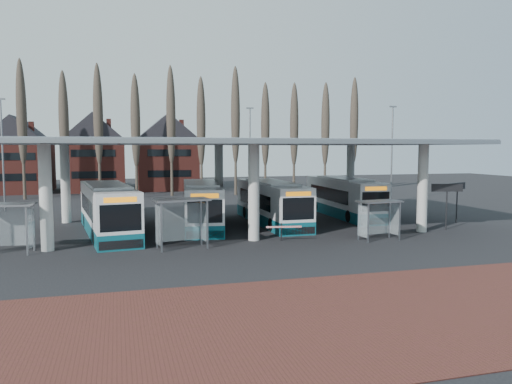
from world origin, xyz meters
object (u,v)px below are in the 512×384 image
object	(u,v)px
shelter_0	(6,217)
shelter_2	(378,211)
bus_0	(108,210)
shelter_1	(181,212)
bus_3	(343,198)
bus_2	(271,203)
bus_1	(201,205)

from	to	relation	value
shelter_0	shelter_2	bearing A→B (deg)	2.99
shelter_0	bus_0	bearing A→B (deg)	51.54
shelter_1	shelter_2	distance (m)	12.22
bus_0	bus_3	xyz separation A→B (m)	(19.21, 4.13, -0.06)
bus_0	shelter_2	world-z (taller)	bus_0
bus_3	bus_0	bearing A→B (deg)	-165.80
bus_2	bus_0	bearing A→B (deg)	-172.43
bus_3	shelter_1	world-z (taller)	bus_3
bus_2	shelter_2	world-z (taller)	bus_2
bus_0	shelter_0	bearing A→B (deg)	-143.96
bus_0	bus_2	distance (m)	12.09
bus_1	bus_2	world-z (taller)	bus_1
bus_1	bus_2	xyz separation A→B (m)	(5.36, -0.19, -0.01)
bus_0	bus_1	size ratio (longest dim) A/B	1.04
shelter_0	shelter_2	world-z (taller)	shelter_0
bus_1	shelter_1	bearing A→B (deg)	-100.13
bus_1	bus_3	xyz separation A→B (m)	(12.59, 2.29, -0.00)
bus_2	shelter_2	bearing A→B (deg)	-63.13
bus_1	bus_3	world-z (taller)	bus_1
bus_0	shelter_1	world-z (taller)	bus_0
bus_1	shelter_1	xyz separation A→B (m)	(-2.47, -7.93, 0.55)
bus_0	bus_3	distance (m)	19.65
bus_3	shelter_0	distance (m)	26.09
bus_1	shelter_1	size ratio (longest dim) A/B	3.66
bus_0	bus_2	xyz separation A→B (m)	(11.98, 1.66, -0.06)
bus_2	shelter_2	size ratio (longest dim) A/B	4.20
bus_2	shelter_2	distance (m)	9.56
bus_0	shelter_1	xyz separation A→B (m)	(4.16, -6.09, 0.49)
bus_0	shelter_0	xyz separation A→B (m)	(-5.23, -4.97, 0.41)
bus_3	shelter_1	size ratio (longest dim) A/B	3.61
bus_1	bus_3	size ratio (longest dim) A/B	1.01
bus_2	shelter_1	bearing A→B (deg)	-135.59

